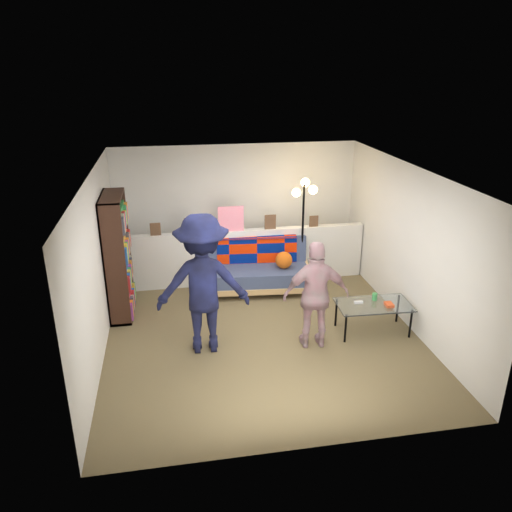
{
  "coord_description": "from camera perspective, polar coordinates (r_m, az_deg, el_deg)",
  "views": [
    {
      "loc": [
        -1.22,
        -6.47,
        3.79
      ],
      "look_at": [
        0.0,
        0.4,
        1.05
      ],
      "focal_mm": 35.0,
      "sensor_mm": 36.0,
      "label": 1
    }
  ],
  "objects": [
    {
      "name": "bookshelf",
      "position": [
        8.03,
        -15.52,
        -0.46
      ],
      "size": [
        0.32,
        0.97,
        1.94
      ],
      "color": "black",
      "rests_on": "ground"
    },
    {
      "name": "floor_lamp",
      "position": [
        8.78,
        5.49,
        5.17
      ],
      "size": [
        0.4,
        0.35,
        1.9
      ],
      "color": "black",
      "rests_on": "ground"
    },
    {
      "name": "room_shell",
      "position": [
        7.36,
        -0.1,
        4.7
      ],
      "size": [
        4.6,
        5.05,
        2.45
      ],
      "color": "silver",
      "rests_on": "ground"
    },
    {
      "name": "half_wall_ledge",
      "position": [
        8.99,
        -1.56,
        -0.05
      ],
      "size": [
        4.45,
        0.15,
        1.0
      ],
      "primitive_type": "cube",
      "color": "silver",
      "rests_on": "ground"
    },
    {
      "name": "ground",
      "position": [
        7.6,
        0.53,
        -8.48
      ],
      "size": [
        5.0,
        5.0,
        0.0
      ],
      "primitive_type": "plane",
      "color": "brown",
      "rests_on": "ground"
    },
    {
      "name": "person_right",
      "position": [
        6.93,
        6.88,
        -4.5
      ],
      "size": [
        0.94,
        0.45,
        1.56
      ],
      "primitive_type": "imported",
      "rotation": [
        0.0,
        0.0,
        3.06
      ],
      "color": "pink",
      "rests_on": "ground"
    },
    {
      "name": "coffee_table",
      "position": [
        7.58,
        13.35,
        -5.56
      ],
      "size": [
        1.11,
        0.64,
        0.56
      ],
      "color": "black",
      "rests_on": "ground"
    },
    {
      "name": "ledge_decor",
      "position": [
        8.71,
        -3.06,
        3.95
      ],
      "size": [
        2.97,
        0.02,
        0.45
      ],
      "color": "brown",
      "rests_on": "half_wall_ledge"
    },
    {
      "name": "person_left",
      "position": [
        6.76,
        -6.1,
        -3.24
      ],
      "size": [
        1.3,
        0.78,
        1.97
      ],
      "primitive_type": "imported",
      "rotation": [
        0.0,
        0.0,
        3.11
      ],
      "color": "black",
      "rests_on": "ground"
    },
    {
      "name": "futon_sofa",
      "position": [
        8.76,
        0.33,
        -1.54
      ],
      "size": [
        1.93,
        1.05,
        0.8
      ],
      "color": "tan",
      "rests_on": "ground"
    }
  ]
}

